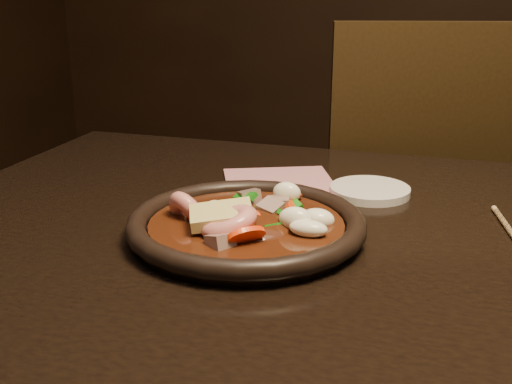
# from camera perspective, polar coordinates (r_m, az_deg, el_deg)

# --- Properties ---
(table) EXTENTS (1.60, 0.90, 0.75)m
(table) POSITION_cam_1_polar(r_m,az_deg,el_deg) (0.82, 21.16, -11.06)
(table) COLOR black
(table) RESTS_ON floor
(chair) EXTENTS (0.57, 0.57, 0.98)m
(chair) POSITION_cam_1_polar(r_m,az_deg,el_deg) (1.48, 14.43, -2.81)
(chair) COLOR black
(chair) RESTS_ON floor
(plate) EXTENTS (0.30, 0.30, 0.03)m
(plate) POSITION_cam_1_polar(r_m,az_deg,el_deg) (0.80, -0.86, -3.04)
(plate) COLOR black
(plate) RESTS_ON table
(stirfry) EXTENTS (0.22, 0.21, 0.06)m
(stirfry) POSITION_cam_1_polar(r_m,az_deg,el_deg) (0.80, -0.88, -2.62)
(stirfry) COLOR #37160A
(stirfry) RESTS_ON plate
(saucer_left) EXTENTS (0.12, 0.12, 0.01)m
(saucer_left) POSITION_cam_1_polar(r_m,az_deg,el_deg) (0.98, 10.09, 0.13)
(saucer_left) COLOR silver
(saucer_left) RESTS_ON table
(napkin) EXTENTS (0.22, 0.22, 0.00)m
(napkin) POSITION_cam_1_polar(r_m,az_deg,el_deg) (1.00, 2.14, 0.73)
(napkin) COLOR #B77079
(napkin) RESTS_ON table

